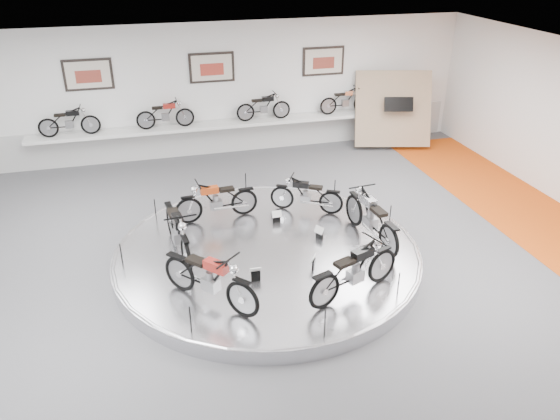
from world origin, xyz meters
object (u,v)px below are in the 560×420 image
object	(u,v)px
bike_d	(209,278)
bike_e	(355,270)
bike_a	(306,195)
bike_c	(178,231)
bike_f	(371,217)
shelf	(216,125)
display_platform	(267,255)
bike_b	(217,200)

from	to	relation	value
bike_d	bike_e	distance (m)	2.60
bike_a	bike_c	distance (m)	3.34
bike_a	bike_c	world-z (taller)	bike_c
bike_d	bike_c	bearing A→B (deg)	149.97
bike_c	bike_f	xyz separation A→B (m)	(4.04, -0.49, -0.00)
shelf	display_platform	bearing A→B (deg)	-90.00
bike_b	shelf	bearing A→B (deg)	-103.88
bike_c	bike_d	size ratio (longest dim) A/B	1.03
shelf	bike_f	xyz separation A→B (m)	(2.23, -6.61, -0.15)
bike_d	shelf	bearing A→B (deg)	128.35
bike_d	bike_f	bearing A→B (deg)	68.72
bike_b	bike_d	bearing A→B (deg)	73.95
bike_a	bike_f	xyz separation A→B (m)	(0.91, -1.67, 0.11)
display_platform	bike_a	world-z (taller)	bike_a
shelf	bike_b	bearing A→B (deg)	-99.32
display_platform	bike_b	world-z (taller)	bike_b
bike_a	display_platform	bearing A→B (deg)	77.10
bike_e	display_platform	bearing A→B (deg)	99.01
bike_a	bike_b	bearing A→B (deg)	24.89
bike_e	bike_b	bearing A→B (deg)	97.34
bike_f	bike_d	bearing A→B (deg)	104.23
bike_e	bike_a	bearing A→B (deg)	66.21
bike_e	bike_f	bearing A→B (deg)	37.59
shelf	bike_d	bearing A→B (deg)	-100.19
shelf	bike_f	distance (m)	6.98
display_platform	bike_b	xyz separation A→B (m)	(-0.78, 1.62, 0.63)
bike_c	bike_f	bearing A→B (deg)	76.82
shelf	bike_e	bearing A→B (deg)	-82.32
display_platform	bike_d	distance (m)	2.22
bike_a	bike_d	world-z (taller)	bike_d
bike_f	shelf	bearing A→B (deg)	12.72
bike_a	bike_e	world-z (taller)	bike_e
bike_b	bike_f	size ratio (longest dim) A/B	0.88
bike_b	bike_c	xyz separation A→B (m)	(-1.02, -1.34, 0.07)
bike_b	bike_d	world-z (taller)	bike_d
bike_a	bike_b	world-z (taller)	bike_b
shelf	bike_c	bearing A→B (deg)	-106.41
bike_f	display_platform	bearing A→B (deg)	78.60
shelf	bike_e	distance (m)	8.47
display_platform	bike_c	bearing A→B (deg)	171.23
shelf	bike_a	size ratio (longest dim) A/B	7.38
bike_c	bike_b	bearing A→B (deg)	136.58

